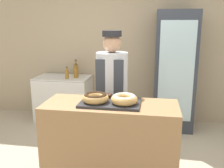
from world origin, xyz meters
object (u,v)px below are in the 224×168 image
(brownie_back_left, at_px, (107,96))
(chest_freezer, at_px, (64,98))
(bottle_amber_b, at_px, (76,69))
(beverage_fridge, at_px, (174,71))
(donut_light_glaze, at_px, (124,99))
(serving_tray, at_px, (110,103))
(bottle_amber_b_b, at_px, (76,72))
(bottle_amber, at_px, (67,74))
(brownie_back_right, at_px, (118,96))
(baker_person, at_px, (112,96))
(donut_chocolate_glaze, at_px, (95,97))

(brownie_back_left, bearing_deg, chest_freezer, 124.10)
(bottle_amber_b, bearing_deg, beverage_fridge, -6.40)
(donut_light_glaze, bearing_deg, serving_tray, 166.02)
(serving_tray, height_order, bottle_amber_b_b, bottle_amber_b_b)
(bottle_amber, height_order, bottle_amber_b_b, bottle_amber_b_b)
(brownie_back_right, bearing_deg, baker_person, 108.30)
(donut_light_glaze, bearing_deg, brownie_back_left, 138.63)
(donut_chocolate_glaze, bearing_deg, chest_freezer, 119.41)
(donut_light_glaze, relative_size, bottle_amber_b_b, 1.06)
(beverage_fridge, distance_m, bottle_amber_b_b, 1.67)
(donut_light_glaze, xyz_separation_m, bottle_amber, (-1.18, 1.68, -0.13))
(donut_light_glaze, distance_m, bottle_amber_b, 2.30)
(donut_light_glaze, bearing_deg, bottle_amber, 125.13)
(brownie_back_right, height_order, bottle_amber_b_b, bottle_amber_b_b)
(brownie_back_left, height_order, brownie_back_right, same)
(chest_freezer, height_order, bottle_amber, bottle_amber)
(donut_chocolate_glaze, height_order, donut_light_glaze, same)
(donut_light_glaze, xyz_separation_m, bottle_amber_b_b, (-1.05, 1.78, -0.11))
(brownie_back_right, height_order, bottle_amber_b, bottle_amber_b)
(donut_light_glaze, relative_size, brownie_back_left, 3.35)
(chest_freezer, xyz_separation_m, bottle_amber_b, (0.19, 0.19, 0.51))
(baker_person, xyz_separation_m, bottle_amber_b, (-0.90, 1.42, 0.05))
(baker_person, bearing_deg, brownie_back_left, -87.42)
(donut_chocolate_glaze, distance_m, baker_person, 0.60)
(serving_tray, relative_size, bottle_amber_b_b, 2.41)
(bottle_amber_b, bearing_deg, brownie_back_left, -63.20)
(brownie_back_right, bearing_deg, bottle_amber, 126.09)
(beverage_fridge, xyz_separation_m, bottle_amber_b_b, (-1.66, -0.03, -0.06))
(baker_person, relative_size, chest_freezer, 1.74)
(donut_light_glaze, height_order, brownie_back_right, donut_light_glaze)
(serving_tray, distance_m, baker_person, 0.55)
(chest_freezer, height_order, bottle_amber_b_b, bottle_amber_b_b)
(serving_tray, relative_size, beverage_fridge, 0.31)
(serving_tray, xyz_separation_m, baker_person, (-0.08, 0.54, -0.09))
(serving_tray, relative_size, bottle_amber, 2.89)
(donut_chocolate_glaze, distance_m, donut_light_glaze, 0.29)
(brownie_back_right, relative_size, bottle_amber_b, 0.28)
(brownie_back_right, xyz_separation_m, baker_person, (-0.13, 0.40, -0.12))
(brownie_back_left, height_order, bottle_amber, bottle_amber)
(brownie_back_left, distance_m, bottle_amber_b_b, 1.82)
(brownie_back_left, xyz_separation_m, chest_freezer, (-1.11, 1.64, -0.57))
(serving_tray, height_order, baker_person, baker_person)
(serving_tray, distance_m, bottle_amber_b, 2.20)
(donut_chocolate_glaze, bearing_deg, bottle_amber_b, 112.66)
(brownie_back_left, bearing_deg, beverage_fridge, 63.46)
(serving_tray, distance_m, donut_chocolate_glaze, 0.16)
(serving_tray, xyz_separation_m, brownie_back_left, (-0.06, 0.14, 0.03))
(brownie_back_left, distance_m, beverage_fridge, 1.82)
(brownie_back_right, bearing_deg, bottle_amber_b_b, 121.05)
(beverage_fridge, height_order, chest_freezer, beverage_fridge)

